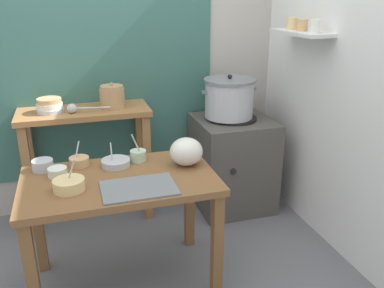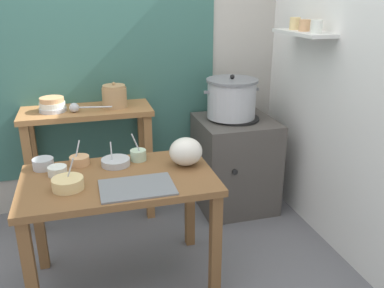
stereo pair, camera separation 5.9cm
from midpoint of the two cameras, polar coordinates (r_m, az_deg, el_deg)
ground_plane at (r=2.80m, az=-6.26°, el=-17.40°), size 9.00×9.00×0.00m
wall_back at (r=3.34m, az=-8.94°, el=13.19°), size 4.40×0.12×2.60m
wall_right at (r=2.97m, az=20.15°, el=11.29°), size 0.30×3.20×2.60m
prep_table at (r=2.42m, az=-9.42°, el=-6.96°), size 1.10×0.66×0.72m
back_shelf_table at (r=3.19m, az=-13.78°, el=0.99°), size 0.96×0.40×0.90m
stove_block at (r=3.40m, az=6.50°, el=-2.65°), size 0.60×0.61×0.78m
steamer_pot at (r=3.23m, az=6.10°, el=6.42°), size 0.45×0.40×0.34m
clay_pot at (r=3.12m, az=-10.30°, el=6.62°), size 0.18×0.18×0.19m
bowl_stack_enamel at (r=3.12m, az=-18.52°, el=5.24°), size 0.19×0.19×0.10m
ladle at (r=3.05m, az=-15.43°, el=4.95°), size 0.30×0.09×0.07m
serving_tray at (r=2.22m, az=-6.97°, el=-6.05°), size 0.40×0.28×0.01m
plastic_bag at (r=2.47m, az=-0.19°, el=-1.07°), size 0.20×0.19×0.17m
prep_bowl_0 at (r=2.28m, az=-16.34°, el=-5.28°), size 0.17×0.17×0.18m
prep_bowl_1 at (r=2.47m, az=-17.74°, el=-3.56°), size 0.11×0.11×0.05m
prep_bowl_2 at (r=2.52m, az=-10.02°, el=-2.45°), size 0.17×0.17×0.15m
prep_bowl_3 at (r=2.57m, az=-6.92°, el=-1.49°), size 0.10×0.10×0.18m
prep_bowl_4 at (r=2.58m, az=-14.90°, el=-2.18°), size 0.12×0.12×0.15m
prep_bowl_5 at (r=2.58m, az=-19.56°, el=-2.57°), size 0.12×0.12×0.06m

